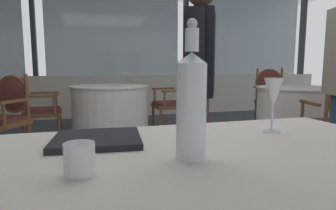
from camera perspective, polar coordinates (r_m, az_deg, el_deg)
name	(u,v)px	position (r m, az deg, el deg)	size (l,w,h in m)	color
ground_plane	(166,192)	(2.44, -0.50, -16.97)	(13.22, 13.22, 0.00)	#4C5156
window_wall_far	(116,60)	(5.99, -10.44, 8.89)	(9.69, 0.14, 2.93)	silver
water_bottle	(191,103)	(0.77, 4.68, 0.42)	(0.08, 0.08, 0.37)	white
wine_glass	(273,94)	(1.16, 20.35, 2.15)	(0.07, 0.07, 0.21)	white
water_tumbler	(80,159)	(0.71, -17.27, -10.20)	(0.07, 0.07, 0.07)	white
menu_book	(97,139)	(0.99, -13.97, -6.64)	(0.28, 0.26, 0.02)	black
background_table_0	(111,112)	(4.10, -11.41, -1.46)	(1.08, 1.08, 0.76)	white
dining_chair_0_0	(35,105)	(4.07, -25.02, -0.08)	(0.49, 0.55, 0.89)	brown
dining_chair_0_1	(175,98)	(4.31, 1.40, 1.44)	(0.49, 0.55, 0.95)	brown
background_table_1	(296,116)	(4.05, 24.27, -2.09)	(1.02, 1.02, 0.76)	white
dining_chair_1_1	(271,94)	(4.89, 19.94, 2.08)	(0.62, 0.57, 1.00)	brown
dining_chair_2_1	(4,112)	(3.43, -30.01, -1.14)	(0.65, 0.63, 0.94)	brown
diner_person_0	(200,78)	(2.10, 6.41, 5.41)	(0.34, 0.48, 1.65)	brown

